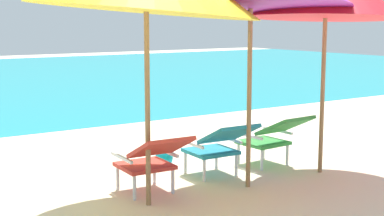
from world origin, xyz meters
The scene contains 5 objects.
ground_plane centered at (0.00, 4.00, 0.00)m, with size 40.00×40.00×0.00m, color beige.
lounge_chair_left centered at (-0.93, -0.06, 0.40)m, with size 0.57×0.90×0.68m.
lounge_chair_center centered at (0.03, 0.10, 0.40)m, with size 0.57×0.90×0.68m.
lounge_chair_right centered at (0.87, 0.13, 0.40)m, with size 0.59×0.91×0.68m.
beach_ball centered at (-0.24, 0.88, 0.11)m, with size 0.22×0.22×0.22m, color #0A93AD.
Camera 1 is at (-3.72, -5.00, 1.80)m, focal length 53.18 mm.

